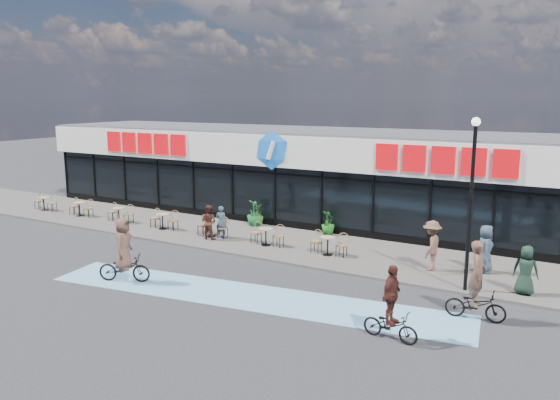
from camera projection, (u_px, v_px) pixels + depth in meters
name	position (u px, v px, depth m)	size (l,w,h in m)	color
ground	(182.00, 265.00, 20.71)	(120.00, 120.00, 0.00)	#28282B
sidewalk	(247.00, 238.00, 24.52)	(44.00, 5.00, 0.10)	#58534E
bike_lane	(248.00, 296.00, 17.46)	(14.00, 2.20, 0.01)	#69A0C6
building	(303.00, 173.00, 28.72)	(30.60, 6.57, 4.75)	black
lamp_post	(471.00, 191.00, 17.14)	(0.28, 0.28, 5.58)	black
bistro_set_0	(45.00, 202.00, 30.11)	(1.54, 0.62, 0.90)	tan
bistro_set_1	(81.00, 207.00, 28.70)	(1.54, 0.62, 0.90)	tan
bistro_set_2	(120.00, 213.00, 27.29)	(1.54, 0.62, 0.90)	tan
bistro_set_3	(164.00, 219.00, 25.88)	(1.54, 0.62, 0.90)	tan
bistro_set_4	(212.00, 226.00, 24.47)	(1.54, 0.62, 0.90)	tan
bistro_set_5	(267.00, 234.00, 23.07)	(1.54, 0.62, 0.90)	tan
bistro_set_6	(329.00, 243.00, 21.66)	(1.54, 0.62, 0.90)	tan
potted_plant_left	(258.00, 215.00, 26.63)	(0.57, 0.57, 1.02)	#265418
potted_plant_mid	(254.00, 213.00, 26.48)	(0.71, 0.71, 1.26)	#195926
potted_plant_right	(328.00, 223.00, 24.77)	(0.62, 0.62, 1.10)	#195518
patron_left	(221.00, 222.00, 24.14)	(0.53, 0.35, 1.46)	#33404F
patron_right	(209.00, 222.00, 23.96)	(0.75, 0.58, 1.54)	#422017
pedestrian_a	(432.00, 245.00, 19.65)	(1.18, 0.68, 1.83)	brown
pedestrian_b	(485.00, 249.00, 19.40)	(0.84, 0.55, 1.72)	#303F4C
pedestrian_c	(526.00, 270.00, 17.24)	(0.78, 0.51, 1.60)	black
cyclist_a	(391.00, 311.00, 14.20)	(1.57, 0.97, 2.05)	black
cyclist_b	(476.00, 292.00, 15.49)	(1.72, 0.72, 2.34)	black
cyclist_c	(124.00, 257.00, 18.72)	(1.92, 1.30, 2.25)	black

